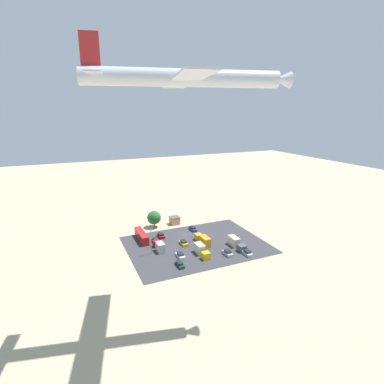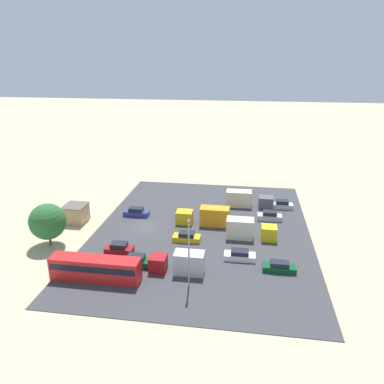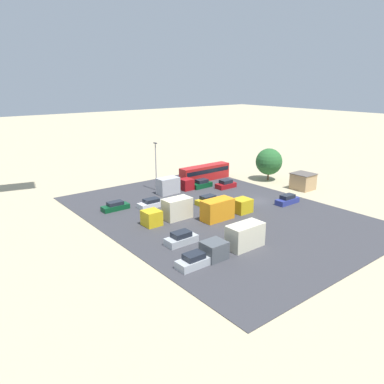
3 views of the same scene
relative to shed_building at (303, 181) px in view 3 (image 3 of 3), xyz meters
name	(u,v)px [view 3 (image 3 of 3)]	position (x,y,z in m)	size (l,w,h in m)	color
ground_plane	(258,201)	(0.23, 12.54, -1.59)	(400.00, 400.00, 0.00)	tan
parking_lot_surface	(215,213)	(0.23, 22.52, -1.55)	(47.90, 35.34, 0.08)	#38383D
shed_building	(303,181)	(0.00, 0.00, 0.00)	(4.03, 3.81, 3.17)	tan
bus	(205,172)	(17.00, 10.60, 0.17)	(2.48, 11.80, 3.12)	red
parked_car_0	(287,200)	(-3.97, 9.78, -0.85)	(1.71, 4.58, 1.59)	navy
parked_car_1	(194,261)	(-11.73, 36.43, -0.84)	(1.88, 4.14, 1.62)	#ADB2B7
parked_car_2	(202,184)	(12.92, 14.83, -0.83)	(1.84, 4.17, 1.64)	#0C4723
parked_car_3	(208,200)	(4.39, 20.52, -0.90)	(1.99, 4.32, 1.48)	gold
parked_car_4	(151,203)	(8.98, 29.00, -0.91)	(1.92, 4.48, 1.44)	silver
parked_car_5	(226,184)	(9.79, 11.26, -0.83)	(1.95, 4.10, 1.63)	maroon
parked_car_6	(115,206)	(11.35, 34.41, -0.92)	(1.70, 4.48, 1.42)	#0C4723
parked_car_7	(181,239)	(-5.85, 33.83, -0.84)	(1.92, 4.31, 1.62)	#ADB2B7
parked_truck_0	(170,211)	(1.96, 30.08, -0.05)	(2.44, 7.97, 3.19)	gold
parked_truck_1	(237,240)	(-11.68, 29.63, -0.10)	(2.45, 8.99, 3.08)	#4C5156
parked_truck_2	(173,185)	(13.61, 21.18, -0.13)	(2.31, 7.42, 3.02)	maroon
parked_truck_3	(225,208)	(-2.23, 22.83, -0.06)	(2.43, 9.17, 3.17)	gold
tree_near_shed	(269,162)	(8.86, -0.18, 2.39)	(5.55, 5.55, 6.76)	brown
light_pole_lot_centre	(156,165)	(16.84, 22.86, 3.53)	(0.90, 0.28, 9.21)	gray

